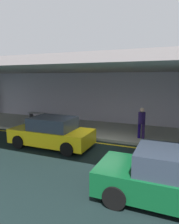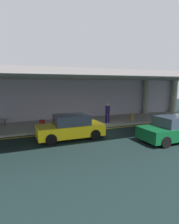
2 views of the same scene
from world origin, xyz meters
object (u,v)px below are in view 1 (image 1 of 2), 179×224
at_px(traveler_with_luggage, 142,121).
at_px(car_dark_green, 173,178).
at_px(suitcase_upright_secondary, 58,124).
at_px(bench_metal, 37,114).
at_px(car_yellow_taxi, 52,133).

bearing_deg(traveler_with_luggage, car_dark_green, 143.77).
height_order(traveler_with_luggage, suitcase_upright_secondary, traveler_with_luggage).
xyz_separation_m(car_dark_green, bench_metal, (-10.26, 7.74, -0.21)).
distance_m(car_dark_green, bench_metal, 12.85).
bearing_deg(bench_metal, car_dark_green, -37.02).
relative_size(traveler_with_luggage, suitcase_upright_secondary, 1.87).
distance_m(car_dark_green, traveler_with_luggage, 5.66).
distance_m(car_yellow_taxi, bench_metal, 6.82).
xyz_separation_m(car_yellow_taxi, suitcase_upright_secondary, (-1.39, 2.85, -0.25)).
distance_m(traveler_with_luggage, bench_metal, 8.95).
relative_size(car_yellow_taxi, suitcase_upright_secondary, 4.56).
height_order(suitcase_upright_secondary, bench_metal, suitcase_upright_secondary).
xyz_separation_m(traveler_with_luggage, bench_metal, (-8.62, 2.33, -0.61)).
height_order(car_dark_green, car_yellow_taxi, same).
height_order(car_dark_green, suitcase_upright_secondary, car_dark_green).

